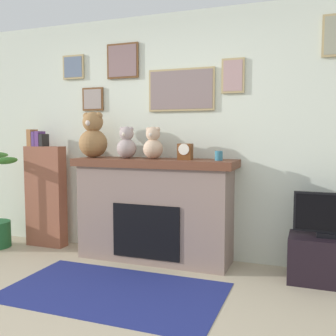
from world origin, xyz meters
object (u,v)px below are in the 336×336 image
Objects in this scene: teddy_bear_cream at (127,144)px; teddy_bear_tan at (153,144)px; fireplace at (155,209)px; bookshelf at (45,194)px; mantel_clock at (185,152)px; television at (329,216)px; tv_stand at (327,260)px; candle_jar at (219,156)px; teddy_bear_grey at (93,137)px.

teddy_bear_tan is at bearing 0.00° from teddy_bear_cream.
fireplace is 1.24× the size of bookshelf.
teddy_bear_tan reaches higher than mantel_clock.
television is 1.80× the size of teddy_bear_tan.
tv_stand is 1.97m from teddy_bear_tan.
teddy_bear_grey is (-1.40, -0.00, 0.18)m from candle_jar.
candle_jar is at bearing 0.04° from teddy_bear_tan.
mantel_clock reaches higher than television.
candle_jar reaches higher than tv_stand.
fireplace reaches higher than tv_stand.
bookshelf reaches higher than fireplace.
bookshelf is 2.76× the size of teddy_bear_grey.
bookshelf is 14.58× the size of candle_jar.
teddy_bear_cream is at bearing 178.63° from tv_stand.
bookshelf is 2.31× the size of television.
television is at bearing -1.41° from teddy_bear_cream.
candle_jar is at bearing 0.02° from teddy_bear_cream.
teddy_bear_grey reaches higher than teddy_bear_cream.
bookshelf reaches higher than tv_stand.
fireplace is at bearing 1.47° from teddy_bear_grey.
teddy_bear_tan is at bearing 0.02° from teddy_bear_grey.
teddy_bear_tan reaches higher than television.
candle_jar reaches higher than fireplace.
tv_stand is at bearing -1.62° from teddy_bear_tan.
television is at bearing -2.84° from candle_jar.
teddy_bear_cream is (-0.31, -0.02, 0.68)m from fireplace.
television is 2.50m from teddy_bear_grey.
fireplace is 2.86× the size of television.
tv_stand is at bearing 90.00° from television.
bookshelf is 1.25m from teddy_bear_cream.
bookshelf is 1.83m from mantel_clock.
television is at bearing -1.67° from teddy_bear_tan.
fireplace is 5.06× the size of teddy_bear_cream.
candle_jar is 0.19× the size of teddy_bear_grey.
candle_jar is at bearing 177.16° from television.
tv_stand is at bearing -1.14° from teddy_bear_grey.
teddy_bear_cream reaches higher than bookshelf.
tv_stand is at bearing -2.75° from candle_jar.
tv_stand is 0.40m from television.
mantel_clock is at bearing -0.21° from teddy_bear_tan.
fireplace is at bearing 177.76° from tv_stand.
bookshelf is at bearing 178.58° from candle_jar.
teddy_bear_cream is (1.10, -0.05, 0.60)m from bookshelf.
candle_jar is 1.41m from teddy_bear_grey.
fireplace is 3.43× the size of teddy_bear_grey.
mantel_clock is 0.49× the size of teddy_bear_tan.
fireplace is at bearing 178.52° from candle_jar.
mantel_clock reaches higher than candle_jar.
fireplace is 0.68m from teddy_bear_tan.
fireplace reaches higher than television.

